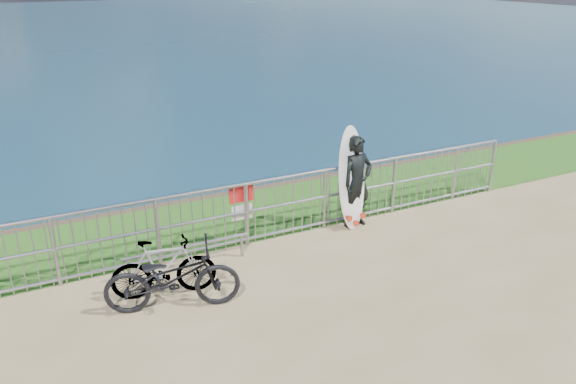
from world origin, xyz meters
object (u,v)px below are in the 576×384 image
bicycle_near (172,277)px  bicycle_far (164,268)px  surfboard (352,182)px  surfer (357,182)px

bicycle_near → bicycle_far: size_ratio=1.24×
bicycle_near → bicycle_far: 0.38m
surfboard → bicycle_far: (-3.61, -0.79, -0.41)m
bicycle_far → surfboard: bearing=-66.1°
bicycle_far → bicycle_near: bearing=-165.3°
bicycle_near → bicycle_far: bearing=18.7°
surfer → surfboard: size_ratio=0.90×
surfer → bicycle_far: bearing=-175.2°
bicycle_far → surfer: bearing=-66.3°
surfer → bicycle_far: surfer is taller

